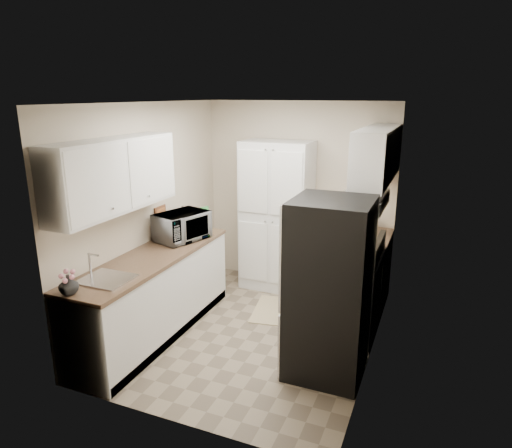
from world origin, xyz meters
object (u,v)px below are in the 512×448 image
object	(u,v)px
wine_bottle	(183,220)
toaster_oven	(363,225)
pantry_cabinet	(277,216)
microwave	(182,226)
electric_range	(348,293)
refrigerator	(329,289)

from	to	relation	value
wine_bottle	toaster_oven	xyz separation A→B (m)	(2.10, 0.77, -0.04)
pantry_cabinet	microwave	size ratio (longest dim) A/B	3.35
electric_range	refrigerator	world-z (taller)	refrigerator
wine_bottle	toaster_oven	bearing A→B (deg)	20.23
electric_range	wine_bottle	bearing A→B (deg)	177.75
pantry_cabinet	microwave	world-z (taller)	pantry_cabinet
wine_bottle	toaster_oven	size ratio (longest dim) A/B	0.82
electric_range	refrigerator	xyz separation A→B (m)	(-0.03, -0.80, 0.37)
electric_range	pantry_cabinet	bearing A→B (deg)	141.78
refrigerator	wine_bottle	size ratio (longest dim) A/B	5.83
toaster_oven	pantry_cabinet	bearing A→B (deg)	160.60
microwave	refrigerator	bearing A→B (deg)	-89.46
refrigerator	wine_bottle	xyz separation A→B (m)	(-2.08, 0.88, 0.22)
refrigerator	toaster_oven	xyz separation A→B (m)	(0.02, 1.66, 0.17)
microwave	wine_bottle	distance (m)	0.35
wine_bottle	toaster_oven	world-z (taller)	wine_bottle
electric_range	wine_bottle	xyz separation A→B (m)	(-2.11, 0.08, 0.59)
refrigerator	pantry_cabinet	bearing A→B (deg)	123.46
wine_bottle	toaster_oven	distance (m)	2.24
refrigerator	toaster_oven	size ratio (longest dim) A/B	4.76
pantry_cabinet	refrigerator	bearing A→B (deg)	-56.54
refrigerator	toaster_oven	distance (m)	1.67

